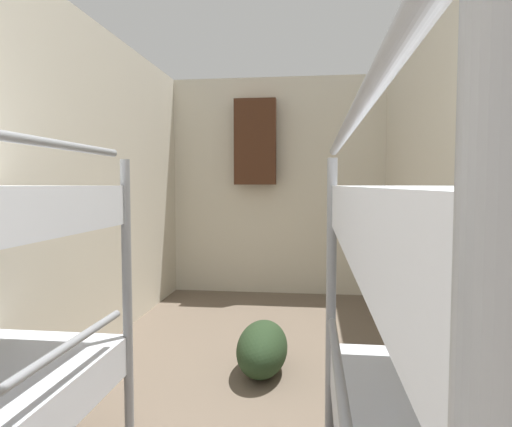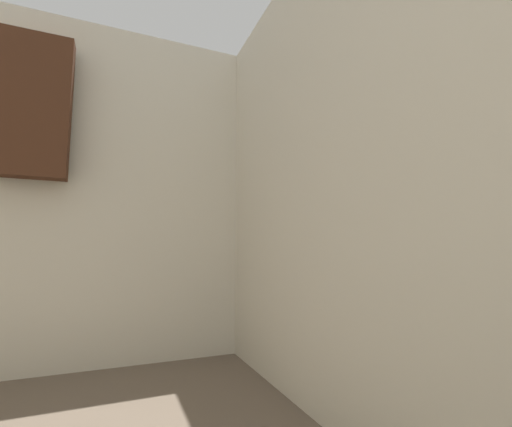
{
  "view_description": "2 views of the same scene",
  "coord_description": "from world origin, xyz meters",
  "views": [
    {
      "loc": [
        0.39,
        0.37,
        1.19
      ],
      "look_at": [
        -0.0,
        3.49,
        0.99
      ],
      "focal_mm": 32.0,
      "sensor_mm": 36.0,
      "label": 1
    },
    {
      "loc": [
        0.28,
        2.82,
        0.75
      ],
      "look_at": [
        0.68,
        3.79,
        0.86
      ],
      "focal_mm": 24.0,
      "sensor_mm": 36.0,
      "label": 2
    }
  ],
  "objects": [
    {
      "name": "hanging_coat",
      "position": [
        -0.22,
        5.18,
        1.64
      ],
      "size": [
        0.44,
        0.12,
        0.9
      ],
      "color": "#472819"
    },
    {
      "name": "wall_back",
      "position": [
        0.0,
        5.33,
        1.17
      ],
      "size": [
        2.4,
        0.06,
        2.34
      ],
      "color": "beige",
      "rests_on": "ground_plane"
    }
  ]
}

